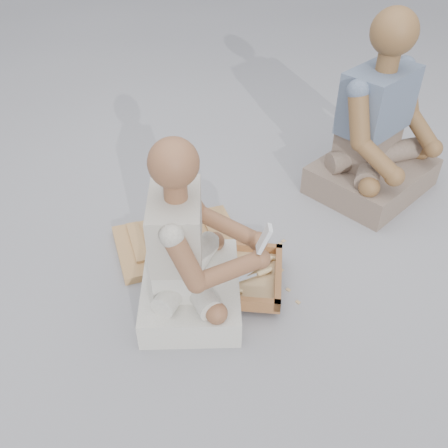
{
  "coord_description": "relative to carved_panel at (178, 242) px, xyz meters",
  "views": [
    {
      "loc": [
        -0.3,
        -1.42,
        1.6
      ],
      "look_at": [
        -0.06,
        0.18,
        0.3
      ],
      "focal_mm": 40.0,
      "sensor_mm": 36.0,
      "label": 1
    }
  ],
  "objects": [
    {
      "name": "ground",
      "position": [
        0.25,
        -0.42,
        -0.02
      ],
      "size": [
        60.0,
        60.0,
        0.0
      ],
      "primitive_type": "plane",
      "color": "#95959A",
      "rests_on": "ground"
    },
    {
      "name": "carved_panel",
      "position": [
        0.0,
        0.0,
        0.0
      ],
      "size": [
        0.64,
        0.48,
        0.04
      ],
      "primitive_type": "cube",
      "rotation": [
        0.0,
        0.0,
        0.17
      ],
      "color": "olive",
      "rests_on": "ground"
    },
    {
      "name": "tool_tray",
      "position": [
        0.2,
        -0.3,
        0.04
      ],
      "size": [
        0.54,
        0.47,
        0.06
      ],
      "rotation": [
        0.0,
        0.0,
        -0.25
      ],
      "color": "brown",
      "rests_on": "carved_panel"
    },
    {
      "name": "chisel_0",
      "position": [
        0.29,
        -0.3,
        0.05
      ],
      "size": [
        0.18,
        0.15,
        0.02
      ],
      "rotation": [
        0.0,
        0.0,
        0.66
      ],
      "color": "silver",
      "rests_on": "tool_tray"
    },
    {
      "name": "chisel_1",
      "position": [
        0.19,
        -0.28,
        0.05
      ],
      "size": [
        0.16,
        0.18,
        0.02
      ],
      "rotation": [
        0.0,
        0.0,
        -0.86
      ],
      "color": "silver",
      "rests_on": "tool_tray"
    },
    {
      "name": "chisel_2",
      "position": [
        0.2,
        -0.28,
        0.05
      ],
      "size": [
        0.22,
        0.03,
        0.02
      ],
      "rotation": [
        0.0,
        0.0,
        -0.08
      ],
      "color": "silver",
      "rests_on": "tool_tray"
    },
    {
      "name": "chisel_3",
      "position": [
        0.19,
        -0.36,
        0.06
      ],
      "size": [
        0.13,
        0.2,
        0.02
      ],
      "rotation": [
        0.0,
        0.0,
        -1.03
      ],
      "color": "silver",
      "rests_on": "tool_tray"
    },
    {
      "name": "chisel_4",
      "position": [
        0.39,
        -0.23,
        0.04
      ],
      "size": [
        0.22,
        0.04,
        0.02
      ],
      "rotation": [
        0.0,
        0.0,
        -0.08
      ],
      "color": "silver",
      "rests_on": "tool_tray"
    },
    {
      "name": "chisel_5",
      "position": [
        0.29,
        -0.27,
        0.05
      ],
      "size": [
        0.22,
        0.06,
        0.02
      ],
      "rotation": [
        0.0,
        0.0,
        -0.18
      ],
      "color": "silver",
      "rests_on": "tool_tray"
    },
    {
      "name": "chisel_6",
      "position": [
        0.34,
        -0.33,
        0.06
      ],
      "size": [
        0.22,
        0.08,
        0.02
      ],
      "rotation": [
        0.0,
        0.0,
        0.3
      ],
      "color": "silver",
      "rests_on": "tool_tray"
    },
    {
      "name": "chisel_7",
      "position": [
        0.19,
        -0.41,
        0.06
      ],
      "size": [
        0.22,
        0.07,
        0.02
      ],
      "rotation": [
        0.0,
        0.0,
        -0.24
      ],
      "color": "silver",
      "rests_on": "tool_tray"
    },
    {
      "name": "chisel_8",
      "position": [
        0.36,
        -0.27,
        0.06
      ],
      "size": [
        0.19,
        0.14,
        0.02
      ],
      "rotation": [
        0.0,
        0.0,
        0.6
      ],
      "color": "silver",
      "rests_on": "tool_tray"
    },
    {
      "name": "wood_chip_0",
      "position": [
        0.51,
        -0.05,
        -0.02
      ],
      "size": [
        0.02,
        0.02,
        0.0
      ],
      "primitive_type": "cube",
      "rotation": [
        0.0,
        0.0,
        0.53
      ],
      "color": "tan",
      "rests_on": "ground"
    },
    {
      "name": "wood_chip_1",
      "position": [
        0.49,
        -0.07,
        -0.02
      ],
      "size": [
        0.02,
        0.02,
        0.0
      ],
      "primitive_type": "cube",
      "rotation": [
        0.0,
        0.0,
        3.11
      ],
      "color": "tan",
      "rests_on": "ground"
    },
    {
      "name": "wood_chip_2",
      "position": [
        0.46,
        -0.25,
        -0.02
      ],
      "size": [
        0.02,
        0.02,
        0.0
      ],
      "primitive_type": "cube",
      "rotation": [
        0.0,
        0.0,
        0.86
      ],
      "color": "tan",
      "rests_on": "ground"
    },
    {
      "name": "wood_chip_3",
      "position": [
        0.18,
        -0.25,
        -0.02
      ],
      "size": [
        0.02,
        0.02,
        0.0
      ],
      "primitive_type": "cube",
      "rotation": [
        0.0,
        0.0,
        3.13
      ],
      "color": "tan",
      "rests_on": "ground"
    },
    {
      "name": "wood_chip_4",
      "position": [
        0.48,
        -0.45,
        -0.02
      ],
      "size": [
        0.02,
        0.02,
        0.0
      ],
      "primitive_type": "cube",
      "rotation": [
        0.0,
        0.0,
        2.1
      ],
      "color": "tan",
      "rests_on": "ground"
    },
    {
      "name": "wood_chip_5",
      "position": [
        -0.06,
        -0.01,
        -0.02
      ],
      "size": [
        0.02,
        0.02,
        0.0
      ],
      "primitive_type": "cube",
      "rotation": [
        0.0,
        0.0,
        2.93
      ],
      "color": "tan",
      "rests_on": "ground"
    },
    {
      "name": "wood_chip_6",
      "position": [
        0.46,
        -0.37,
        -0.02
      ],
      "size": [
        0.02,
        0.02,
        0.0
      ],
      "primitive_type": "cube",
      "rotation": [
        0.0,
        0.0,
        2.28
      ],
      "color": "tan",
      "rests_on": "ground"
    },
    {
      "name": "wood_chip_7",
      "position": [
        0.06,
        -0.11,
        -0.02
      ],
      "size": [
        0.02,
        0.02,
        0.0
      ],
      "primitive_type": "cube",
      "rotation": [
        0.0,
        0.0,
        0.69
      ],
      "color": "tan",
      "rests_on": "ground"
    },
    {
      "name": "craftsman",
      "position": [
        0.03,
        -0.37,
        0.25
      ],
      "size": [
        0.55,
        0.55,
        0.79
      ],
      "rotation": [
        0.0,
        0.0,
        -1.69
      ],
      "color": "beige",
      "rests_on": "ground"
    },
    {
      "name": "companion",
      "position": [
        1.09,
        0.34,
        0.3
      ],
      "size": [
        0.79,
        0.76,
        0.97
      ],
      "rotation": [
        0.0,
        0.0,
        3.77
      ],
      "color": "#776456",
      "rests_on": "ground"
    },
    {
      "name": "mobile_phone",
      "position": [
        0.31,
        -0.46,
        0.37
      ],
      "size": [
        0.06,
        0.05,
        0.12
      ],
      "rotation": [
        -0.35,
        0.0,
        -1.66
      ],
      "color": "silver",
      "rests_on": "craftsman"
    }
  ]
}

